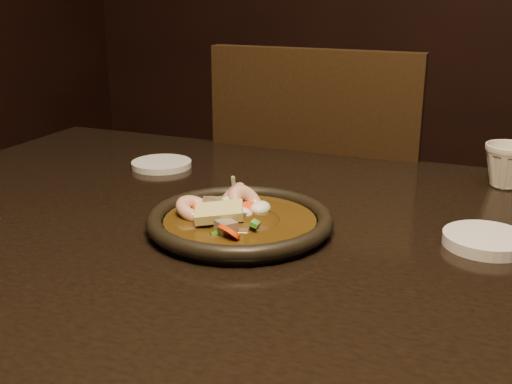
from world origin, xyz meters
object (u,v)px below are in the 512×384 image
at_px(table, 364,301).
at_px(plate, 240,222).
at_px(tea_cup, 508,164).
at_px(chair, 326,235).

bearing_deg(table, plate, -177.52).
height_order(table, tea_cup, tea_cup).
bearing_deg(tea_cup, chair, 147.35).
bearing_deg(table, tea_cup, 65.89).
bearing_deg(table, chair, 110.62).
distance_m(table, chair, 0.64).
relative_size(table, plate, 6.26).
height_order(table, chair, chair).
bearing_deg(chair, plate, 94.28).
relative_size(table, tea_cup, 20.53).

